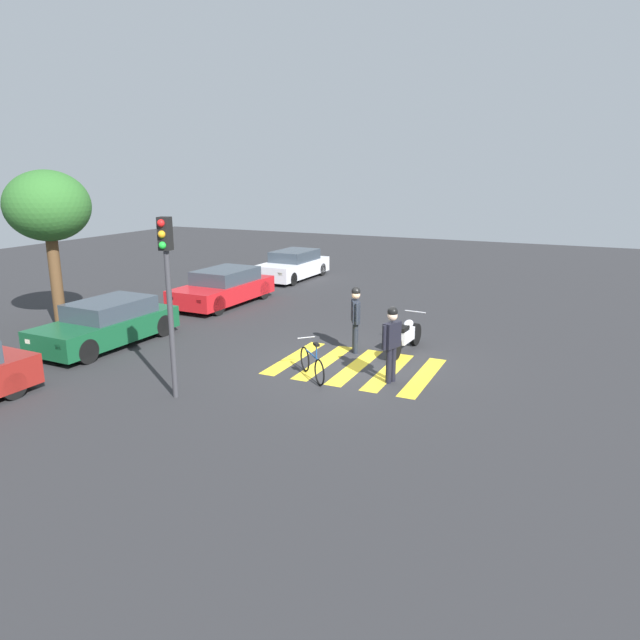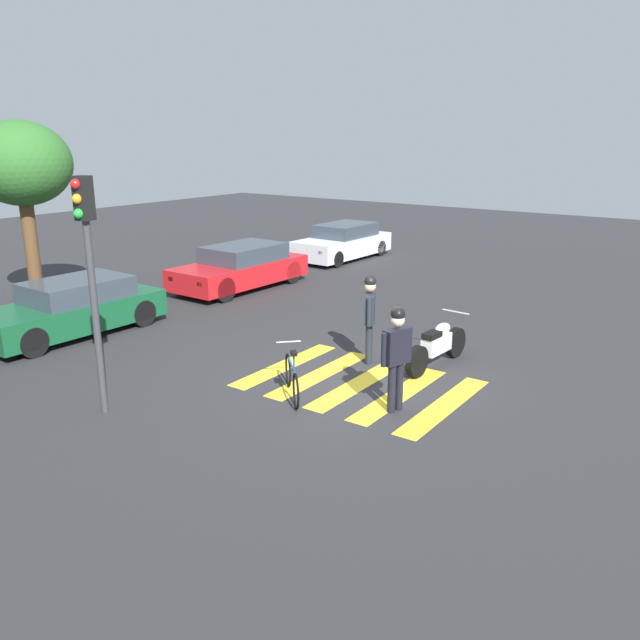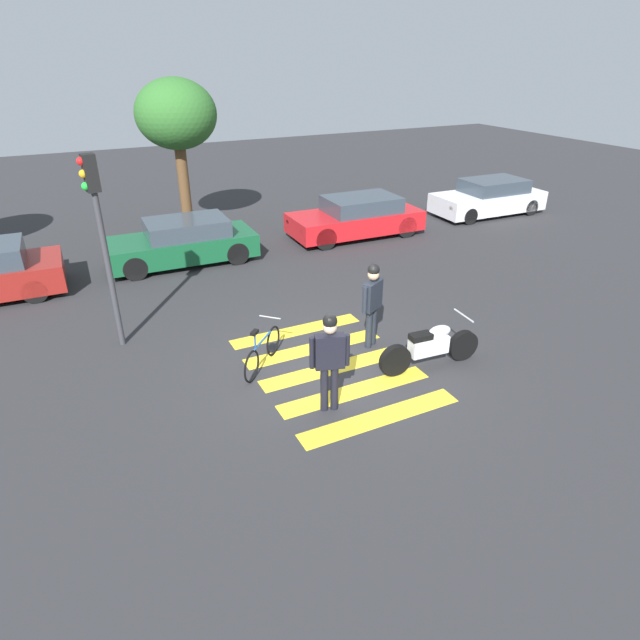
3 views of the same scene
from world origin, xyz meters
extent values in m
plane|color=#2B2B2D|center=(0.00, 0.00, 0.00)|extent=(60.00, 60.00, 0.00)
cylinder|color=black|center=(2.55, -0.86, 0.32)|extent=(0.66, 0.19, 0.65)
cylinder|color=black|center=(0.98, -0.74, 0.32)|extent=(0.66, 0.19, 0.65)
cube|color=silver|center=(1.71, -0.80, 0.50)|extent=(0.82, 0.34, 0.36)
ellipsoid|color=silver|center=(1.94, -0.81, 0.77)|extent=(0.50, 0.27, 0.24)
cube|color=black|center=(1.52, -0.78, 0.74)|extent=(0.46, 0.27, 0.12)
cylinder|color=#A5A5AD|center=(2.47, -0.85, 1.02)|extent=(0.08, 0.62, 0.04)
torus|color=black|center=(-0.86, 1.05, 0.32)|extent=(0.48, 0.48, 0.64)
torus|color=black|center=(-1.60, 0.30, 0.32)|extent=(0.48, 0.48, 0.64)
cylinder|color=#1E4C8C|center=(-1.23, 0.67, 0.60)|extent=(0.61, 0.62, 0.04)
cylinder|color=#1E4C8C|center=(-1.45, 0.45, 0.77)|extent=(0.05, 0.05, 0.34)
cube|color=black|center=(-1.45, 0.45, 0.95)|extent=(0.21, 0.21, 0.06)
cylinder|color=#99999E|center=(-0.93, 0.98, 0.92)|extent=(0.35, 0.34, 0.03)
cylinder|color=#1E232D|center=(1.24, 0.52, 0.44)|extent=(0.14, 0.14, 0.87)
cylinder|color=#1E232D|center=(1.08, 0.44, 0.44)|extent=(0.14, 0.14, 0.87)
cube|color=#1E232D|center=(1.16, 0.48, 1.18)|extent=(0.54, 0.42, 0.62)
sphere|color=tan|center=(1.16, 0.48, 1.65)|extent=(0.24, 0.24, 0.24)
cylinder|color=#1E232D|center=(1.43, 0.63, 1.18)|extent=(0.09, 0.09, 0.59)
cylinder|color=#1E232D|center=(0.90, 0.34, 1.18)|extent=(0.09, 0.09, 0.59)
sphere|color=black|center=(1.16, 0.48, 1.76)|extent=(0.25, 0.25, 0.25)
cylinder|color=black|center=(-0.77, -1.15, 0.44)|extent=(0.14, 0.14, 0.87)
cylinder|color=black|center=(-0.60, -1.20, 0.44)|extent=(0.14, 0.14, 0.87)
cube|color=black|center=(-0.69, -1.17, 1.18)|extent=(0.54, 0.34, 0.62)
sphere|color=beige|center=(-0.69, -1.17, 1.65)|extent=(0.24, 0.24, 0.24)
cylinder|color=black|center=(-0.98, -1.09, 1.18)|extent=(0.09, 0.09, 0.59)
cylinder|color=black|center=(-0.40, -1.26, 1.18)|extent=(0.09, 0.09, 0.59)
sphere|color=black|center=(-0.69, -1.17, 1.76)|extent=(0.25, 0.25, 0.25)
cube|color=yellow|center=(0.00, -1.80, 0.00)|extent=(3.07, 0.45, 0.01)
cube|color=yellow|center=(0.00, -0.90, 0.00)|extent=(3.07, 0.45, 0.01)
cube|color=yellow|center=(0.00, 0.00, 0.00)|extent=(3.07, 0.45, 0.01)
cube|color=yellow|center=(0.00, 0.90, 0.00)|extent=(3.07, 0.45, 0.01)
cube|color=yellow|center=(0.00, 1.80, 0.00)|extent=(3.07, 0.45, 0.01)
cylinder|color=black|center=(-5.27, 6.15, 0.31)|extent=(0.63, 0.24, 0.62)
cylinder|color=black|center=(-2.75, 6.56, 0.34)|extent=(0.68, 0.24, 0.67)
cylinder|color=black|center=(-2.71, 8.13, 0.34)|extent=(0.68, 0.24, 0.67)
cylinder|color=black|center=(0.18, 6.49, 0.34)|extent=(0.68, 0.24, 0.67)
cylinder|color=black|center=(0.22, 8.06, 0.34)|extent=(0.68, 0.24, 0.67)
cube|color=#14512D|center=(-1.26, 7.31, 0.51)|extent=(4.35, 1.90, 0.65)
cube|color=#333D47|center=(-1.05, 7.30, 1.07)|extent=(2.36, 1.63, 0.48)
cube|color=#F2EDCC|center=(-3.39, 6.79, 0.61)|extent=(0.09, 0.20, 0.12)
cube|color=#F2EDCC|center=(-3.36, 7.94, 0.61)|extent=(0.09, 0.20, 0.12)
cylinder|color=black|center=(3.11, 6.49, 0.36)|extent=(0.72, 0.24, 0.72)
cylinder|color=black|center=(3.15, 8.16, 0.36)|extent=(0.72, 0.24, 0.72)
cylinder|color=black|center=(6.15, 6.41, 0.36)|extent=(0.72, 0.24, 0.72)
cylinder|color=black|center=(6.20, 8.09, 0.36)|extent=(0.72, 0.24, 0.72)
cube|color=red|center=(4.65, 7.29, 0.52)|extent=(4.52, 2.01, 0.64)
cube|color=#333D47|center=(4.88, 7.28, 1.09)|extent=(2.46, 1.73, 0.50)
cube|color=#F2EDCC|center=(2.44, 6.74, 0.61)|extent=(0.09, 0.20, 0.12)
cube|color=#F2EDCC|center=(2.47, 7.95, 0.61)|extent=(0.09, 0.20, 0.12)
cylinder|color=black|center=(9.10, 6.64, 0.30)|extent=(0.61, 0.24, 0.60)
cylinder|color=black|center=(9.14, 8.21, 0.30)|extent=(0.61, 0.24, 0.60)
cylinder|color=black|center=(12.03, 6.57, 0.30)|extent=(0.61, 0.24, 0.60)
cylinder|color=black|center=(12.07, 8.14, 0.30)|extent=(0.61, 0.24, 0.60)
cube|color=silver|center=(10.58, 7.39, 0.51)|extent=(4.37, 1.90, 0.69)
cube|color=#333D47|center=(10.80, 7.39, 1.09)|extent=(2.37, 1.64, 0.48)
cube|color=#F2EDCC|center=(8.45, 6.87, 0.61)|extent=(0.09, 0.20, 0.12)
cube|color=#F2EDCC|center=(8.48, 8.02, 0.61)|extent=(0.09, 0.20, 0.12)
cylinder|color=#38383D|center=(-3.64, 2.93, 1.66)|extent=(0.12, 0.12, 3.32)
cube|color=black|center=(-3.64, 2.93, 3.67)|extent=(0.27, 0.27, 0.70)
sphere|color=red|center=(-3.77, 2.91, 3.90)|extent=(0.16, 0.16, 0.16)
sphere|color=orange|center=(-3.77, 2.91, 3.67)|extent=(0.16, 0.16, 0.16)
sphere|color=green|center=(-3.77, 2.91, 3.44)|extent=(0.16, 0.16, 0.16)
cylinder|color=brown|center=(-0.35, 10.23, 1.47)|extent=(0.37, 0.37, 2.94)
ellipsoid|color=#2D6628|center=(-0.35, 10.23, 3.91)|extent=(2.58, 2.58, 2.20)
camera|label=1|loc=(-13.29, -5.16, 4.93)|focal=32.32mm
camera|label=2|loc=(-9.89, -6.11, 4.65)|focal=36.15mm
camera|label=3|loc=(-4.31, -8.11, 5.73)|focal=30.07mm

